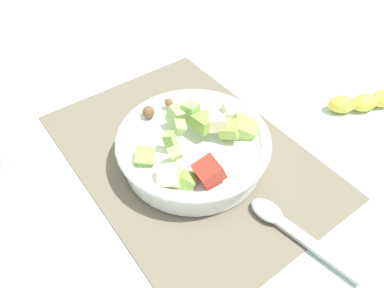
% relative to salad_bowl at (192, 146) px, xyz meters
% --- Properties ---
extents(ground_plane, '(2.40, 2.40, 0.00)m').
position_rel_salad_bowl_xyz_m(ground_plane, '(-0.02, 0.00, -0.04)').
color(ground_plane, silver).
extents(placemat, '(0.52, 0.36, 0.01)m').
position_rel_salad_bowl_xyz_m(placemat, '(-0.02, 0.00, -0.04)').
color(placemat, '#756B56').
rests_on(placemat, ground_plane).
extents(salad_bowl, '(0.26, 0.26, 0.10)m').
position_rel_salad_bowl_xyz_m(salad_bowl, '(0.00, 0.00, 0.00)').
color(salad_bowl, white).
rests_on(salad_bowl, placemat).
extents(serving_spoon, '(0.19, 0.06, 0.01)m').
position_rel_salad_bowl_xyz_m(serving_spoon, '(0.19, 0.03, -0.03)').
color(serving_spoon, '#B7B7BC').
rests_on(serving_spoon, placemat).
extents(banana_whole, '(0.09, 0.15, 0.04)m').
position_rel_salad_bowl_xyz_m(banana_whole, '(0.09, 0.37, -0.02)').
color(banana_whole, yellow).
rests_on(banana_whole, ground_plane).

